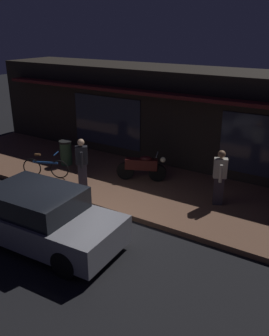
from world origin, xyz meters
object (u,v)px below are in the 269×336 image
bicycle_parked (46,168)px  parked_car_near (40,217)px  motorcycle (142,166)px  trash_bin (66,152)px  person_bystander (220,176)px  person_photographer (82,163)px

bicycle_parked → parked_car_near: size_ratio=0.37×
motorcycle → trash_bin: 3.25m
bicycle_parked → parked_car_near: bearing=-46.1°
person_bystander → parked_car_near: bearing=-126.7°
person_bystander → parked_car_near: 5.12m
motorcycle → parked_car_near: (-0.24, -4.42, 0.06)m
person_bystander → trash_bin: bearing=179.3°
motorcycle → trash_bin: size_ratio=1.73×
bicycle_parked → person_photographer: size_ratio=0.92×
bicycle_parked → motorcycle: bearing=28.5°
bicycle_parked → person_bystander: bearing=12.5°
person_photographer → motorcycle: bearing=52.0°
motorcycle → person_photographer: size_ratio=0.96×
bicycle_parked → trash_bin: 1.39m
person_photographer → parked_car_near: 3.00m
motorcycle → person_bystander: bearing=-6.6°
motorcycle → trash_bin: motorcycle is taller
person_photographer → bicycle_parked: bearing=179.5°
motorcycle → bicycle_parked: bearing=-151.5°
motorcycle → parked_car_near: bearing=-93.1°
motorcycle → person_photographer: person_photographer is taller
trash_bin → parked_car_near: (3.01, -4.17, 0.08)m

